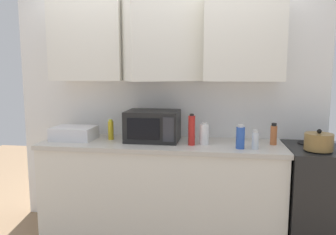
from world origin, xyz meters
name	(u,v)px	position (x,y,z in m)	size (l,w,h in m)	color
wall_back_with_cabinets	(165,68)	(0.00, -0.07, 1.57)	(3.04, 0.63, 2.60)	white
counter_run	(161,190)	(0.00, -0.30, 0.45)	(2.17, 0.63, 0.90)	white
stove_range	(331,200)	(1.47, -0.32, 0.45)	(0.76, 0.64, 0.91)	black
kettle	(319,142)	(1.30, -0.46, 0.98)	(0.22, 0.22, 0.17)	olive
microwave	(153,126)	(-0.09, -0.25, 1.04)	(0.48, 0.37, 0.28)	black
dish_rack	(74,133)	(-0.83, -0.30, 0.96)	(0.38, 0.30, 0.12)	silver
bottle_white_jar	(204,134)	(0.39, -0.34, 0.99)	(0.08, 0.08, 0.20)	white
bottle_yellow_mustard	(111,130)	(-0.49, -0.25, 0.99)	(0.05, 0.05, 0.19)	gold
bottle_blue_cleaner	(240,137)	(0.69, -0.45, 0.99)	(0.07, 0.07, 0.20)	#2D56B7
bottle_clear_tall	(255,140)	(0.81, -0.45, 0.98)	(0.05, 0.05, 0.16)	silver
bottle_red_sauce	(192,130)	(0.28, -0.38, 1.03)	(0.06, 0.06, 0.27)	red
bottle_spice_jar	(274,134)	(0.99, -0.26, 0.99)	(0.06, 0.06, 0.19)	#BC6638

